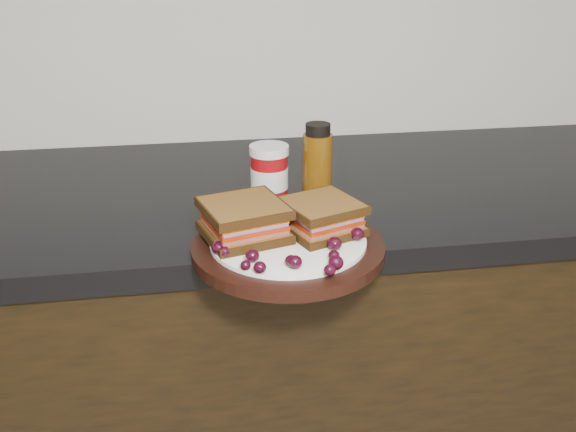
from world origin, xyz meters
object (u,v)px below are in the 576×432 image
condiment_jar (269,173)px  sandwich_left (244,220)px  oil_bottle (317,164)px  plate (288,248)px

condiment_jar → sandwich_left: bearing=-107.9°
sandwich_left → condiment_jar: size_ratio=1.13×
oil_bottle → plate: bearing=-113.0°
plate → oil_bottle: size_ratio=2.01×
condiment_jar → oil_bottle: size_ratio=0.71×
plate → condiment_jar: bearing=89.6°
plate → condiment_jar: 0.22m
sandwich_left → condiment_jar: 0.20m
condiment_jar → plate: bearing=-90.4°
plate → oil_bottle: 0.22m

